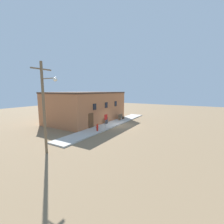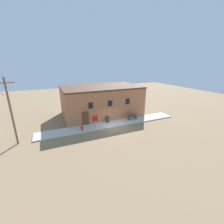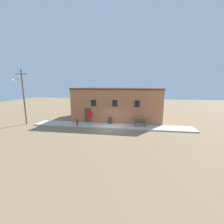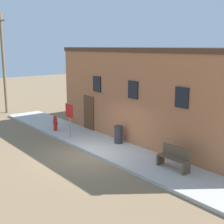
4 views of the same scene
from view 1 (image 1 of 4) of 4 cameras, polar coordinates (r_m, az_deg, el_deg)
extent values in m
plane|color=#846B4C|center=(23.24, 2.51, -5.13)|extent=(80.00, 80.00, 0.00)
cube|color=#BCB7AD|center=(23.81, -0.11, -4.62)|extent=(21.56, 2.46, 0.15)
cube|color=#B26B42|center=(26.66, -9.47, 1.79)|extent=(13.27, 7.98, 4.87)
cube|color=#4C3323|center=(26.51, -9.60, 7.29)|extent=(13.37, 8.08, 0.24)
cube|color=black|center=(21.70, -6.64, 1.97)|extent=(0.70, 0.08, 0.90)
cube|color=black|center=(24.22, -2.20, 2.65)|extent=(0.70, 0.08, 0.90)
cube|color=black|center=(26.86, 1.39, 3.19)|extent=(0.70, 0.08, 0.90)
cube|color=brown|center=(21.30, -7.99, -3.40)|extent=(1.00, 0.08, 2.20)
cylinder|color=red|center=(19.60, -5.61, -6.12)|extent=(0.23, 0.23, 0.74)
sphere|color=red|center=(19.50, -5.63, -4.89)|extent=(0.21, 0.21, 0.21)
cylinder|color=red|center=(19.43, -5.93, -5.91)|extent=(0.13, 0.11, 0.11)
cylinder|color=red|center=(19.71, -5.30, -5.69)|extent=(0.13, 0.11, 0.11)
cylinder|color=gray|center=(20.92, -2.38, -3.52)|extent=(0.06, 0.06, 1.92)
cube|color=red|center=(20.80, -2.34, -1.96)|extent=(0.76, 0.02, 0.76)
cube|color=brown|center=(26.55, 2.90, -2.64)|extent=(0.08, 0.44, 0.46)
cube|color=brown|center=(27.77, 4.24, -2.18)|extent=(0.08, 0.44, 0.46)
cube|color=brown|center=(27.11, 3.59, -1.89)|extent=(1.47, 0.44, 0.04)
cube|color=brown|center=(27.16, 3.22, -1.33)|extent=(1.47, 0.04, 0.46)
cylinder|color=#333338|center=(23.83, -2.13, -3.35)|extent=(0.44, 0.44, 0.88)
cylinder|color=#2D2D2D|center=(23.74, -2.13, -2.24)|extent=(0.47, 0.47, 0.06)
cylinder|color=brown|center=(13.59, -24.51, 1.06)|extent=(0.21, 0.21, 7.65)
cylinder|color=brown|center=(12.90, -23.10, 11.71)|extent=(0.07, 1.59, 0.07)
sphere|color=silver|center=(12.27, -20.83, 11.58)|extent=(0.32, 0.32, 0.32)
cube|color=brown|center=(13.62, -25.33, 14.60)|extent=(1.80, 0.10, 0.10)
camera|label=2|loc=(14.22, 65.87, 18.51)|focal=24.00mm
camera|label=3|loc=(24.38, 49.19, 6.25)|focal=24.00mm
camera|label=4|loc=(31.86, 26.44, 7.04)|focal=50.00mm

